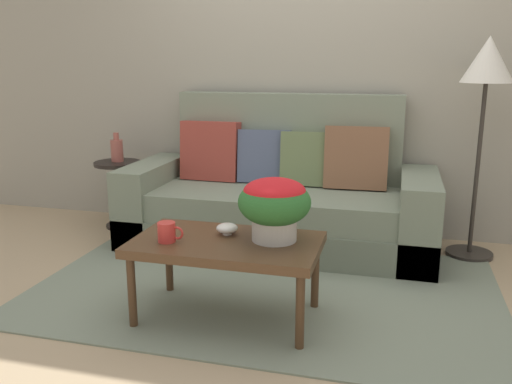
# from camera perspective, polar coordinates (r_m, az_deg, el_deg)

# --- Properties ---
(ground_plane) EXTENTS (14.00, 14.00, 0.00)m
(ground_plane) POSITION_cam_1_polar(r_m,az_deg,el_deg) (3.41, 1.28, -9.76)
(ground_plane) COLOR tan
(wall_back) EXTENTS (6.40, 0.12, 2.89)m
(wall_back) POSITION_cam_1_polar(r_m,az_deg,el_deg) (4.37, 5.45, 14.84)
(wall_back) COLOR gray
(wall_back) RESTS_ON ground
(area_rug) EXTENTS (2.77, 1.74, 0.01)m
(area_rug) POSITION_cam_1_polar(r_m,az_deg,el_deg) (3.33, 0.97, -10.19)
(area_rug) COLOR gray
(area_rug) RESTS_ON ground
(couch) EXTENTS (2.26, 0.90, 1.11)m
(couch) POSITION_cam_1_polar(r_m,az_deg,el_deg) (4.05, 2.53, -0.84)
(couch) COLOR #626B59
(couch) RESTS_ON ground
(coffee_table) EXTENTS (0.98, 0.57, 0.44)m
(coffee_table) POSITION_cam_1_polar(r_m,az_deg,el_deg) (2.86, -3.14, -5.99)
(coffee_table) COLOR #442D1B
(coffee_table) RESTS_ON ground
(side_table) EXTENTS (0.38, 0.38, 0.56)m
(side_table) POSITION_cam_1_polar(r_m,az_deg,el_deg) (4.57, -14.35, 1.01)
(side_table) COLOR black
(side_table) RESTS_ON ground
(floor_lamp) EXTENTS (0.34, 0.34, 1.52)m
(floor_lamp) POSITION_cam_1_polar(r_m,az_deg,el_deg) (3.94, 23.22, 10.93)
(floor_lamp) COLOR #2D2823
(floor_lamp) RESTS_ON ground
(potted_plant) EXTENTS (0.38, 0.38, 0.33)m
(potted_plant) POSITION_cam_1_polar(r_m,az_deg,el_deg) (2.78, 1.97, -1.16)
(potted_plant) COLOR #B7B2A8
(potted_plant) RESTS_ON coffee_table
(coffee_mug) EXTENTS (0.14, 0.09, 0.10)m
(coffee_mug) POSITION_cam_1_polar(r_m,az_deg,el_deg) (2.83, -9.39, -4.22)
(coffee_mug) COLOR red
(coffee_mug) RESTS_ON coffee_table
(snack_bowl) EXTENTS (0.12, 0.12, 0.06)m
(snack_bowl) POSITION_cam_1_polar(r_m,az_deg,el_deg) (2.92, -3.08, -3.87)
(snack_bowl) COLOR silver
(snack_bowl) RESTS_ON coffee_table
(table_vase) EXTENTS (0.10, 0.10, 0.24)m
(table_vase) POSITION_cam_1_polar(r_m,az_deg,el_deg) (4.54, -14.52, 4.36)
(table_vase) COLOR #934C42
(table_vase) RESTS_ON side_table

